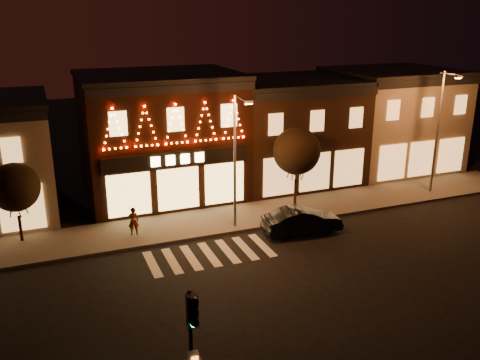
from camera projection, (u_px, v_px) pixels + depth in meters
ground at (237, 291)px, 23.28m from camera, size 120.00×120.00×0.00m
sidewalk_far at (220, 220)px, 31.03m from camera, size 44.00×4.00×0.15m
building_pulp at (161, 135)px, 34.34m from camera, size 10.20×8.34×8.30m
building_right_a at (289, 130)px, 37.80m from camera, size 9.20×8.28×7.50m
building_right_b at (390, 119)px, 40.90m from camera, size 9.20×8.28×7.80m
traffic_signal_near at (192, 333)px, 14.80m from camera, size 0.32×0.45×4.39m
streetlamp_mid at (237, 152)px, 28.52m from camera, size 0.51×1.74×7.59m
streetlamp_right at (440, 123)px, 34.17m from camera, size 0.71×1.88×8.22m
tree_left at (15, 187)px, 27.15m from camera, size 2.61×2.61×4.37m
tree_right at (297, 151)px, 32.42m from camera, size 3.00×3.00×5.02m
dark_sedan at (302, 221)px, 29.21m from camera, size 4.61×1.89×1.49m
pedestrian at (133, 221)px, 28.57m from camera, size 0.64×0.46×1.62m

